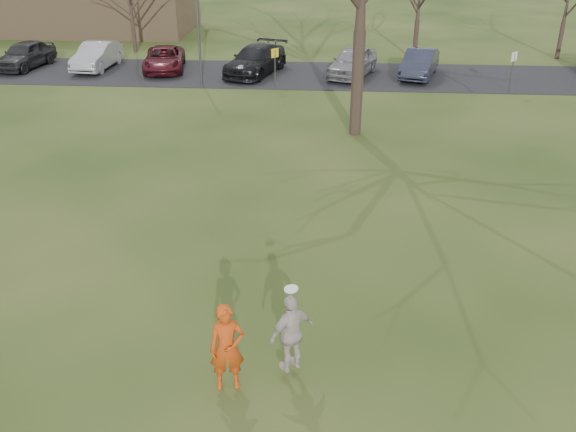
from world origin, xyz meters
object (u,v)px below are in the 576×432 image
object	(u,v)px
car_2	(164,59)
lamp_post	(197,7)
car_3	(256,60)
car_0	(25,55)
car_1	(97,56)
catching_play	(292,333)
building	(59,4)
car_4	(353,62)
car_5	(420,63)
player_defender	(227,348)

from	to	relation	value
car_2	lamp_post	xyz separation A→B (m)	(2.75, -2.95, 3.27)
car_3	car_0	bearing A→B (deg)	-165.14
car_1	car_3	xyz separation A→B (m)	(9.36, -0.57, 0.02)
car_0	catching_play	xyz separation A→B (m)	(17.41, -25.67, 0.23)
catching_play	building	size ratio (longest dim) A/B	0.10
car_0	car_4	world-z (taller)	car_4
car_1	car_3	bearing A→B (deg)	-0.65
car_5	catching_play	xyz separation A→B (m)	(-5.38, -25.21, 0.26)
player_defender	lamp_post	size ratio (longest dim) A/B	0.30
car_4	car_0	bearing A→B (deg)	-163.99
car_2	car_1	bearing A→B (deg)	168.54
car_3	lamp_post	bearing A→B (deg)	-119.58
car_0	car_1	bearing A→B (deg)	9.44
player_defender	car_0	world-z (taller)	player_defender
car_5	building	xyz separation A→B (m)	(-25.77, 13.00, 1.16)
car_1	catching_play	world-z (taller)	catching_play
building	catching_play	bearing A→B (deg)	-61.92
car_5	catching_play	world-z (taller)	catching_play
car_3	lamp_post	world-z (taller)	lamp_post
car_3	car_4	bearing A→B (deg)	15.50
car_1	car_4	world-z (taller)	car_4
catching_play	lamp_post	world-z (taller)	lamp_post
car_2	catching_play	xyz separation A→B (m)	(9.13, -25.66, 0.33)
car_4	building	bearing A→B (deg)	167.03
car_0	car_2	size ratio (longest dim) A/B	0.95
car_1	car_5	distance (m)	18.52
car_5	lamp_post	xyz separation A→B (m)	(-11.77, -2.50, 3.19)
building	player_defender	bearing A→B (deg)	-63.61
car_0	catching_play	size ratio (longest dim) A/B	2.29
car_3	car_4	world-z (taller)	car_4
player_defender	car_5	world-z (taller)	player_defender
player_defender	car_4	world-z (taller)	player_defender
car_2	building	bearing A→B (deg)	122.01
lamp_post	car_1	bearing A→B (deg)	155.55
car_0	car_5	distance (m)	22.79
car_0	car_4	xyz separation A→B (m)	(19.10, -0.58, 0.03)
car_1	catching_play	distance (m)	28.92
player_defender	car_4	bearing A→B (deg)	70.76
car_0	car_1	size ratio (longest dim) A/B	0.99
car_4	building	world-z (taller)	building
car_5	lamp_post	bearing A→B (deg)	-152.21
car_2	car_4	size ratio (longest dim) A/B	1.01
car_1	catching_play	bearing A→B (deg)	-60.20
car_2	player_defender	bearing A→B (deg)	-82.99
car_4	player_defender	bearing A→B (deg)	-78.74
building	lamp_post	world-z (taller)	lamp_post
car_1	car_2	size ratio (longest dim) A/B	0.97
car_2	car_3	xyz separation A→B (m)	(5.37, -0.45, 0.12)
player_defender	car_1	bearing A→B (deg)	101.71
car_5	catching_play	size ratio (longest dim) A/B	2.28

